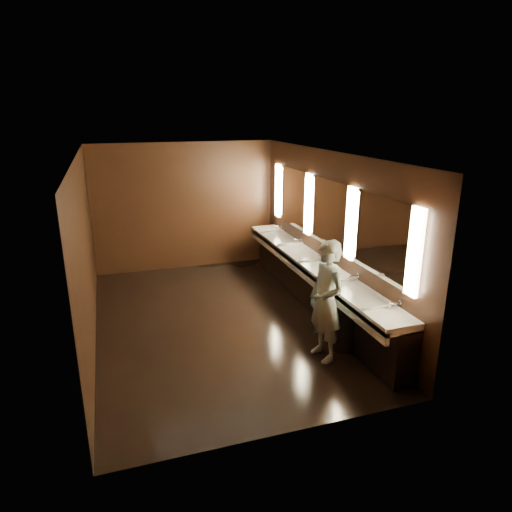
{
  "coord_description": "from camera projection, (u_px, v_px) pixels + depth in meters",
  "views": [
    {
      "loc": [
        -1.6,
        -6.93,
        3.45
      ],
      "look_at": [
        0.67,
        0.0,
        1.1
      ],
      "focal_mm": 32.0,
      "sensor_mm": 36.0,
      "label": 1
    }
  ],
  "objects": [
    {
      "name": "wall_left",
      "position": [
        86.0,
        254.0,
        6.78
      ],
      "size": [
        0.02,
        6.0,
        2.8
      ],
      "primitive_type": "cube",
      "color": "black",
      "rests_on": "floor"
    },
    {
      "name": "mirror_band",
      "position": [
        328.0,
        213.0,
        7.85
      ],
      "size": [
        0.06,
        5.03,
        1.15
      ],
      "color": "#FFECBD",
      "rests_on": "wall_right"
    },
    {
      "name": "wall_back",
      "position": [
        185.0,
        207.0,
        10.09
      ],
      "size": [
        4.0,
        0.02,
        2.8
      ],
      "primitive_type": "cube",
      "color": "black",
      "rests_on": "floor"
    },
    {
      "name": "wall_right",
      "position": [
        328.0,
        233.0,
        7.96
      ],
      "size": [
        0.02,
        6.0,
        2.8
      ],
      "primitive_type": "cube",
      "color": "black",
      "rests_on": "floor"
    },
    {
      "name": "wall_front",
      "position": [
        285.0,
        320.0,
        4.66
      ],
      "size": [
        4.0,
        0.02,
        2.8
      ],
      "primitive_type": "cube",
      "color": "black",
      "rests_on": "floor"
    },
    {
      "name": "sink_counter",
      "position": [
        315.0,
        282.0,
        8.18
      ],
      "size": [
        0.55,
        5.4,
        1.01
      ],
      "color": "black",
      "rests_on": "floor"
    },
    {
      "name": "trash_bin",
      "position": [
        344.0,
        331.0,
        6.84
      ],
      "size": [
        0.42,
        0.42,
        0.57
      ],
      "primitive_type": "cylinder",
      "rotation": [
        0.0,
        0.0,
        0.16
      ],
      "color": "black",
      "rests_on": "floor"
    },
    {
      "name": "ceiling",
      "position": [
        214.0,
        154.0,
        6.94
      ],
      "size": [
        4.0,
        6.0,
        0.02
      ],
      "primitive_type": "cube",
      "color": "#2D2D2B",
      "rests_on": "wall_back"
    },
    {
      "name": "person",
      "position": [
        326.0,
        301.0,
        6.4
      ],
      "size": [
        0.51,
        0.7,
        1.77
      ],
      "primitive_type": "imported",
      "rotation": [
        0.0,
        0.0,
        -1.43
      ],
      "color": "#94C6DC",
      "rests_on": "floor"
    },
    {
      "name": "floor",
      "position": [
        219.0,
        321.0,
        7.8
      ],
      "size": [
        6.0,
        6.0,
        0.0
      ],
      "primitive_type": "plane",
      "color": "black",
      "rests_on": "ground"
    }
  ]
}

